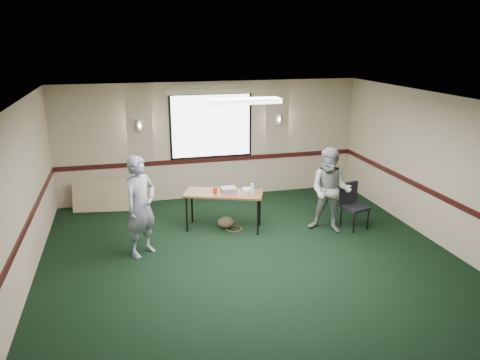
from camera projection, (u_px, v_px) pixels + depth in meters
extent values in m
plane|color=black|center=(260.00, 275.00, 7.48)|extent=(8.00, 8.00, 0.00)
plane|color=tan|center=(211.00, 141.00, 10.79)|extent=(7.00, 0.00, 7.00)
plane|color=tan|center=(11.00, 216.00, 6.26)|extent=(0.00, 8.00, 8.00)
plane|color=tan|center=(459.00, 178.00, 7.91)|extent=(0.00, 8.00, 8.00)
plane|color=silver|center=(262.00, 106.00, 6.69)|extent=(8.00, 8.00, 0.00)
cube|color=black|center=(212.00, 160.00, 10.91)|extent=(7.00, 0.03, 0.10)
cube|color=black|center=(17.00, 246.00, 6.40)|extent=(0.03, 8.00, 0.10)
cube|color=black|center=(455.00, 203.00, 8.04)|extent=(0.03, 8.00, 0.10)
cube|color=black|center=(211.00, 126.00, 10.67)|extent=(1.90, 0.01, 1.50)
cube|color=white|center=(211.00, 126.00, 10.66)|extent=(1.80, 0.02, 1.40)
cube|color=#C5BB8B|center=(211.00, 92.00, 10.44)|extent=(2.05, 0.08, 0.10)
cylinder|color=silver|center=(140.00, 125.00, 10.23)|extent=(0.16, 0.16, 0.25)
cylinder|color=silver|center=(278.00, 119.00, 10.98)|extent=(0.16, 0.16, 0.25)
cube|color=white|center=(245.00, 101.00, 7.63)|extent=(1.20, 0.32, 0.08)
cube|color=#4E2C16|center=(224.00, 194.00, 9.08)|extent=(1.62, 1.10, 0.04)
cylinder|color=black|center=(187.00, 215.00, 9.03)|extent=(0.04, 0.04, 0.71)
cylinder|color=black|center=(258.00, 218.00, 8.88)|extent=(0.04, 0.04, 0.71)
cylinder|color=black|center=(192.00, 206.00, 9.49)|extent=(0.04, 0.04, 0.71)
cylinder|color=black|center=(260.00, 209.00, 9.34)|extent=(0.04, 0.04, 0.71)
cube|color=gray|center=(229.00, 190.00, 9.08)|extent=(0.29, 0.24, 0.09)
cube|color=silver|center=(248.00, 190.00, 9.17)|extent=(0.23, 0.19, 0.05)
cylinder|color=#AF210B|center=(215.00, 191.00, 9.01)|extent=(0.08, 0.08, 0.12)
cylinder|color=#98DEF8|center=(252.00, 189.00, 8.96)|extent=(0.06, 0.06, 0.21)
ellipsoid|color=#49402A|center=(226.00, 223.00, 9.27)|extent=(0.40, 0.35, 0.24)
torus|color=#C03D18|center=(234.00, 229.00, 9.25)|extent=(0.33, 0.33, 0.02)
cube|color=tan|center=(104.00, 196.00, 10.14)|extent=(1.35, 0.41, 0.68)
cube|color=black|center=(355.00, 207.00, 9.18)|extent=(0.54, 0.54, 0.06)
cube|color=black|center=(348.00, 193.00, 9.29)|extent=(0.43, 0.17, 0.44)
cylinder|color=black|center=(354.00, 223.00, 9.01)|extent=(0.03, 0.03, 0.41)
cylinder|color=black|center=(368.00, 220.00, 9.19)|extent=(0.03, 0.03, 0.41)
cylinder|color=black|center=(341.00, 217.00, 9.31)|extent=(0.03, 0.03, 0.41)
cylinder|color=black|center=(355.00, 214.00, 9.49)|extent=(0.03, 0.03, 0.41)
imported|color=#3C4886|center=(141.00, 206.00, 7.96)|extent=(0.76, 0.74, 1.76)
imported|color=#7493B4|center=(330.00, 190.00, 8.94)|extent=(1.02, 0.98, 1.66)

